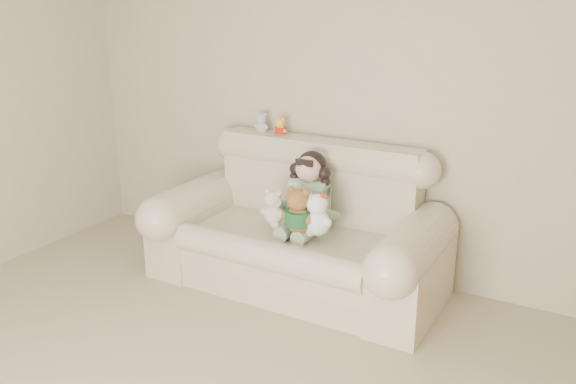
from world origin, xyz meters
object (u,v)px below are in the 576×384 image
(brown_teddy, at_px, (299,206))
(cream_teddy, at_px, (274,204))
(white_cat, at_px, (318,210))
(seated_child, at_px, (309,191))
(sofa, at_px, (295,220))

(brown_teddy, relative_size, cream_teddy, 1.25)
(white_cat, bearing_deg, seated_child, 123.39)
(sofa, relative_size, cream_teddy, 6.96)
(sofa, height_order, cream_teddy, sofa)
(brown_teddy, xyz_separation_m, cream_teddy, (-0.23, 0.05, -0.04))
(sofa, bearing_deg, cream_teddy, -132.14)
(seated_child, bearing_deg, white_cat, -51.68)
(sofa, xyz_separation_m, white_cat, (0.25, -0.14, 0.16))
(sofa, relative_size, brown_teddy, 5.55)
(brown_teddy, height_order, cream_teddy, brown_teddy)
(sofa, bearing_deg, white_cat, -28.87)
(brown_teddy, bearing_deg, white_cat, 12.76)
(sofa, bearing_deg, brown_teddy, -54.27)
(brown_teddy, distance_m, cream_teddy, 0.24)
(seated_child, relative_size, brown_teddy, 1.56)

